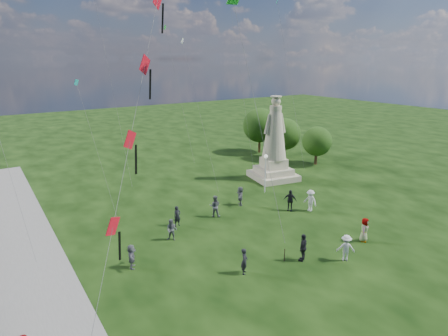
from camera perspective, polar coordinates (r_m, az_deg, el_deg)
waterfront at (r=25.77m, az=-30.09°, el=-16.52°), size 200.00×200.00×1.51m
statue at (r=41.66m, az=7.66°, el=2.97°), size 5.28×5.28×9.19m
lamppost at (r=37.25m, az=6.35°, el=0.41°), size 0.36×0.36×3.93m
tree_row at (r=51.39m, az=8.34°, el=5.58°), size 6.21×13.33×6.38m
person_0 at (r=24.04m, az=3.13°, el=-13.98°), size 0.72×0.74×1.71m
person_1 at (r=28.24m, az=-7.97°, el=-9.33°), size 0.93×0.92×1.66m
person_2 at (r=26.64m, az=18.07°, el=-11.49°), size 1.29×1.24×1.83m
person_3 at (r=25.86m, az=11.97°, el=-11.75°), size 1.27×1.02×1.93m
person_4 at (r=29.67m, az=20.60°, el=-8.80°), size 1.04×0.88×1.82m
person_5 at (r=25.30m, az=-13.90°, el=-12.94°), size 1.20×1.64×1.63m
person_6 at (r=30.46m, az=-7.13°, el=-7.29°), size 0.65×0.46×1.69m
person_7 at (r=31.96m, az=-1.41°, el=-5.82°), size 1.06×1.01×1.88m
person_8 at (r=33.95m, az=13.01°, el=-4.84°), size 0.83×1.34×1.95m
person_9 at (r=33.66m, az=10.02°, el=-4.86°), size 1.15×1.25×1.93m
person_11 at (r=34.44m, az=2.49°, el=-4.26°), size 1.44×1.78×1.77m
red_kite_train at (r=19.24m, az=-12.07°, el=13.71°), size 9.29×9.35×19.78m
small_kites at (r=40.43m, az=-8.22°, el=16.92°), size 31.79×20.08×23.67m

